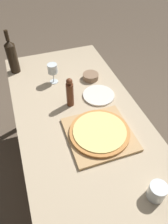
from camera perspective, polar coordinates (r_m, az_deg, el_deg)
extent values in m
plane|color=brown|center=(2.02, -0.49, -16.84)|extent=(12.00, 12.00, 0.00)
cube|color=tan|center=(1.40, -0.68, -2.16)|extent=(0.80, 1.74, 0.03)
cylinder|color=brown|center=(2.22, -15.79, 3.59)|extent=(0.06, 0.06, 0.74)
cylinder|color=brown|center=(2.31, 1.04, 7.39)|extent=(0.06, 0.06, 0.74)
cube|color=tan|center=(1.30, 4.05, -5.77)|extent=(0.38, 0.38, 0.02)
cylinder|color=#BC7A3D|center=(1.28, 4.09, -5.26)|extent=(0.36, 0.36, 0.02)
cylinder|color=#EAD67A|center=(1.27, 4.12, -4.92)|extent=(0.31, 0.31, 0.01)
cylinder|color=black|center=(1.81, -18.12, 13.09)|extent=(0.08, 0.08, 0.23)
cone|color=black|center=(1.75, -19.11, 16.71)|extent=(0.08, 0.08, 0.03)
cylinder|color=black|center=(1.72, -19.56, 18.30)|extent=(0.03, 0.03, 0.08)
cylinder|color=#5B2D19|center=(1.43, -3.68, 4.55)|extent=(0.05, 0.05, 0.17)
sphere|color=#5B2D19|center=(1.36, -3.88, 7.97)|extent=(0.04, 0.04, 0.04)
cylinder|color=silver|center=(1.69, -7.83, 7.88)|extent=(0.06, 0.06, 0.00)
cylinder|color=silver|center=(1.66, -7.97, 9.03)|extent=(0.01, 0.01, 0.08)
cylinder|color=silver|center=(1.62, -8.24, 11.15)|extent=(0.07, 0.07, 0.07)
cylinder|color=#84664C|center=(1.69, 1.74, 9.27)|extent=(0.12, 0.12, 0.04)
cylinder|color=silver|center=(1.12, 18.53, -19.09)|extent=(0.08, 0.08, 0.09)
cylinder|color=silver|center=(1.55, 3.84, 4.39)|extent=(0.22, 0.22, 0.01)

